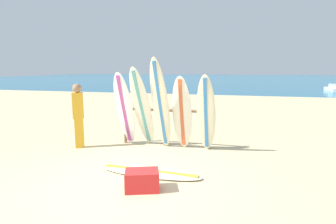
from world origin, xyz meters
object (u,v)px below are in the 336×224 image
(surfboard_rack, at_px, (165,120))
(surfboard_leaning_center_left, at_px, (160,105))
(surfboard_leaning_far_left, at_px, (124,109))
(surfboard_leaning_center, at_px, (182,113))
(surfboard_leaning_left, at_px, (142,108))
(surfboard_leaning_center_right, at_px, (206,114))
(beachgoer_standing, at_px, (78,113))
(small_boat_offshore, at_px, (333,89))
(surfboard_lying_on_sand, at_px, (150,172))
(cooler_box, at_px, (142,180))

(surfboard_rack, relative_size, surfboard_leaning_center_left, 1.03)
(surfboard_leaning_far_left, bearing_deg, surfboard_leaning_center, 0.43)
(surfboard_rack, height_order, surfboard_leaning_left, surfboard_leaning_left)
(surfboard_leaning_center_right, bearing_deg, beachgoer_standing, -172.82)
(surfboard_leaning_far_left, bearing_deg, surfboard_leaning_center_left, -8.63)
(surfboard_leaning_center_left, height_order, small_boat_offshore, surfboard_leaning_center_left)
(surfboard_rack, distance_m, surfboard_leaning_center_left, 0.65)
(surfboard_leaning_center, bearing_deg, surfboard_leaning_far_left, -179.57)
(surfboard_lying_on_sand, relative_size, cooler_box, 3.73)
(surfboard_rack, xyz_separation_m, surfboard_lying_on_sand, (0.22, -2.06, -0.71))
(surfboard_leaning_left, xyz_separation_m, surfboard_leaning_center_left, (0.55, -0.11, 0.12))
(surfboard_leaning_center, bearing_deg, cooler_box, -94.89)
(surfboard_leaning_center, relative_size, beachgoer_standing, 1.13)
(surfboard_leaning_center_right, bearing_deg, surfboard_leaning_far_left, 178.53)
(surfboard_lying_on_sand, distance_m, cooler_box, 0.76)
(surfboard_rack, xyz_separation_m, cooler_box, (0.31, -2.80, -0.56))
(surfboard_rack, relative_size, surfboard_leaning_center, 1.27)
(surfboard_leaning_far_left, xyz_separation_m, surfboard_leaning_center, (1.64, 0.01, -0.05))
(cooler_box, bearing_deg, surfboard_rack, 77.04)
(surfboard_leaning_center, distance_m, cooler_box, 2.68)
(surfboard_leaning_center_left, bearing_deg, surfboard_leaning_center_right, 5.20)
(surfboard_leaning_center, height_order, beachgoer_standing, surfboard_leaning_center)
(surfboard_leaning_far_left, bearing_deg, surfboard_rack, 13.55)
(surfboard_leaning_center_left, distance_m, cooler_box, 2.61)
(surfboard_lying_on_sand, bearing_deg, surfboard_rack, 96.00)
(beachgoer_standing, bearing_deg, cooler_box, -38.54)
(cooler_box, bearing_deg, surfboard_leaning_center_left, 78.57)
(surfboard_leaning_left, height_order, small_boat_offshore, surfboard_leaning_left)
(small_boat_offshore, bearing_deg, surfboard_leaning_center_left, -116.50)
(surfboard_leaning_center_right, height_order, cooler_box, surfboard_leaning_center_right)
(surfboard_leaning_far_left, height_order, surfboard_lying_on_sand, surfboard_leaning_far_left)
(surfboard_leaning_center_right, xyz_separation_m, cooler_box, (-0.86, -2.48, -0.84))
(surfboard_leaning_far_left, xyz_separation_m, small_boat_offshore, (12.17, 22.05, -0.79))
(surfboard_leaning_center_left, bearing_deg, surfboard_leaning_left, 169.18)
(surfboard_leaning_far_left, xyz_separation_m, beachgoer_standing, (-1.15, -0.49, -0.07))
(surfboard_leaning_center_left, bearing_deg, surfboard_leaning_far_left, 171.37)
(surfboard_rack, bearing_deg, surfboard_leaning_far_left, -166.45)
(surfboard_leaning_left, relative_size, beachgoer_standing, 1.26)
(surfboard_leaning_center_right, relative_size, cooler_box, 3.40)
(surfboard_leaning_left, height_order, surfboard_lying_on_sand, surfboard_leaning_left)
(beachgoer_standing, height_order, small_boat_offshore, beachgoer_standing)
(beachgoer_standing, xyz_separation_m, cooler_box, (2.57, -2.04, -0.79))
(surfboard_lying_on_sand, bearing_deg, surfboard_leaning_left, 114.35)
(surfboard_rack, height_order, beachgoer_standing, beachgoer_standing)
(surfboard_leaning_left, xyz_separation_m, surfboard_leaning_center, (1.09, 0.07, -0.12))
(surfboard_leaning_center, distance_m, beachgoer_standing, 2.83)
(surfboard_leaning_left, distance_m, small_boat_offshore, 24.99)
(surfboard_rack, height_order, small_boat_offshore, surfboard_rack)
(surfboard_rack, bearing_deg, surfboard_leaning_left, -149.87)
(surfboard_rack, relative_size, surfboard_lying_on_sand, 1.13)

